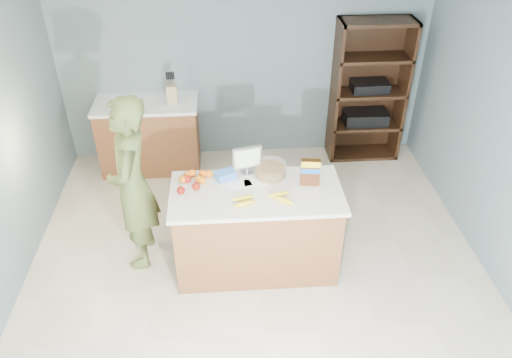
{
  "coord_description": "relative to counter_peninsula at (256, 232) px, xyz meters",
  "views": [
    {
      "loc": [
        -0.26,
        -3.32,
        3.54
      ],
      "look_at": [
        0.0,
        0.35,
        1.0
      ],
      "focal_mm": 35.0,
      "sensor_mm": 36.0,
      "label": 1
    }
  ],
  "objects": [
    {
      "name": "floor",
      "position": [
        0.0,
        -0.3,
        -0.42
      ],
      "size": [
        4.5,
        5.0,
        0.02
      ],
      "primitive_type": "cube",
      "color": "beige",
      "rests_on": "ground"
    },
    {
      "name": "back_cabinet",
      "position": [
        -1.2,
        1.9,
        0.04
      ],
      "size": [
        1.24,
        0.62,
        0.9
      ],
      "color": "brown",
      "rests_on": "ground"
    },
    {
      "name": "cereal_box",
      "position": [
        0.49,
        0.08,
        0.64
      ],
      "size": [
        0.18,
        0.09,
        0.26
      ],
      "color": "#592B14",
      "rests_on": "counter_peninsula"
    },
    {
      "name": "salad_bowl",
      "position": [
        0.15,
        0.24,
        0.54
      ],
      "size": [
        0.3,
        0.3,
        0.13
      ],
      "color": "#267219",
      "rests_on": "counter_peninsula"
    },
    {
      "name": "tv",
      "position": [
        -0.07,
        0.3,
        0.64
      ],
      "size": [
        0.28,
        0.12,
        0.28
      ],
      "color": "silver",
      "rests_on": "counter_peninsula"
    },
    {
      "name": "envelopes",
      "position": [
        -0.07,
        0.13,
        0.49
      ],
      "size": [
        0.38,
        0.17,
        0.0
      ],
      "color": "white",
      "rests_on": "counter_peninsula"
    },
    {
      "name": "bananas",
      "position": [
        0.04,
        -0.15,
        0.51
      ],
      "size": [
        0.55,
        0.21,
        0.04
      ],
      "color": "yellow",
      "rests_on": "counter_peninsula"
    },
    {
      "name": "blue_carton",
      "position": [
        -0.27,
        0.22,
        0.52
      ],
      "size": [
        0.21,
        0.18,
        0.08
      ],
      "primitive_type": "cube",
      "rotation": [
        0.0,
        0.0,
        0.44
      ],
      "color": "blue",
      "rests_on": "counter_peninsula"
    },
    {
      "name": "knife_block",
      "position": [
        -0.87,
        1.87,
        0.6
      ],
      "size": [
        0.12,
        0.1,
        0.31
      ],
      "color": "tan",
      "rests_on": "back_cabinet"
    },
    {
      "name": "oranges",
      "position": [
        -0.54,
        0.23,
        0.52
      ],
      "size": [
        0.31,
        0.19,
        0.07
      ],
      "color": "orange",
      "rests_on": "counter_peninsula"
    },
    {
      "name": "person",
      "position": [
        -1.13,
        0.2,
        0.46
      ],
      "size": [
        0.44,
        0.65,
        1.76
      ],
      "primitive_type": "imported",
      "rotation": [
        0.0,
        0.0,
        -1.55
      ],
      "color": "#4F5D2C",
      "rests_on": "ground"
    },
    {
      "name": "shelving_unit",
      "position": [
        1.55,
        2.05,
        0.45
      ],
      "size": [
        0.9,
        0.4,
        1.8
      ],
      "color": "black",
      "rests_on": "ground"
    },
    {
      "name": "counter_peninsula",
      "position": [
        0.0,
        0.0,
        0.0
      ],
      "size": [
        1.56,
        0.76,
        0.9
      ],
      "color": "brown",
      "rests_on": "ground"
    },
    {
      "name": "walls",
      "position": [
        0.0,
        -0.3,
        1.24
      ],
      "size": [
        4.52,
        5.02,
        2.51
      ],
      "color": "slate",
      "rests_on": "ground"
    },
    {
      "name": "apples",
      "position": [
        -0.61,
        0.09,
        0.52
      ],
      "size": [
        0.21,
        0.25,
        0.07
      ],
      "color": "maroon",
      "rests_on": "counter_peninsula"
    }
  ]
}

